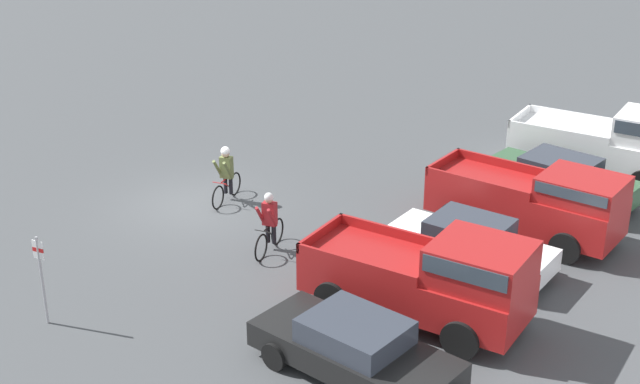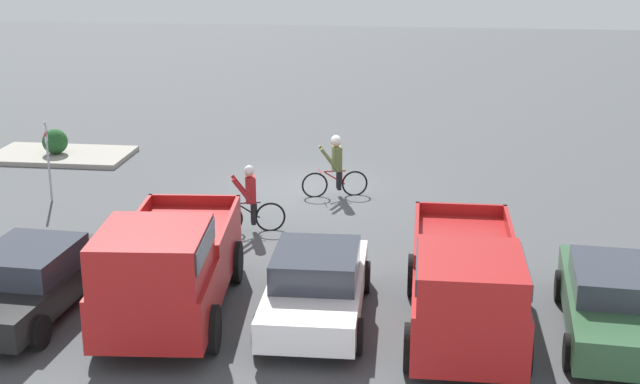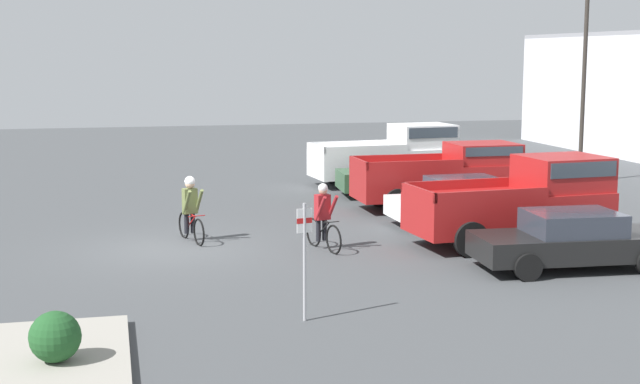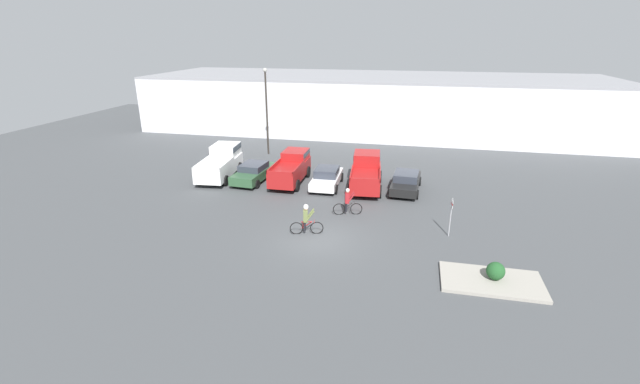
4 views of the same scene
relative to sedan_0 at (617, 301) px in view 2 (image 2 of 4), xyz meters
name	(u,v)px [view 2 (image 2 of 4)]	position (x,y,z in m)	size (l,w,h in m)	color
ground_plane	(310,190)	(6.88, -8.50, -0.70)	(80.00, 80.00, 0.00)	#424447
sedan_0	(617,301)	(0.00, 0.00, 0.00)	(2.28, 4.70, 1.37)	#2D5133
pickup_truck_1	(465,284)	(2.80, 0.50, 0.41)	(2.17, 5.28, 2.09)	maroon
sedan_1	(316,285)	(5.60, -0.06, 0.01)	(2.03, 4.35, 1.40)	white
pickup_truck_2	(167,266)	(8.36, 0.50, 0.48)	(2.59, 5.38, 2.27)	maroon
sedan_2	(30,279)	(11.20, 0.31, -0.02)	(2.16, 4.61, 1.35)	black
cyclist_0	(249,199)	(7.86, -4.80, 0.15)	(1.76, 0.59, 1.73)	black
cyclist_1	(336,165)	(6.08, -7.98, 0.21)	(1.81, 0.61, 1.77)	black
fire_lane_sign	(48,154)	(13.76, -6.56, 0.65)	(0.08, 0.30, 2.22)	#9E9EA3
curb_island	(61,155)	(15.35, -11.02, -0.62)	(4.40, 2.48, 0.15)	gray
shrub	(55,141)	(15.48, -10.92, -0.14)	(0.81, 0.81, 0.81)	#1E4C23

